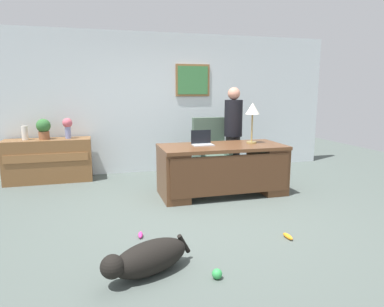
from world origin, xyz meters
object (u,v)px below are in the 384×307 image
(armchair, at_px, (211,152))
(laptop, at_px, (202,141))
(dog_toy_bone, at_px, (140,235))
(vase_with_flowers, at_px, (68,126))
(potted_plant, at_px, (44,128))
(dog_toy_ball, at_px, (217,274))
(dog_toy_plush, at_px, (288,236))
(person_standing, at_px, (233,133))
(vase_empty, at_px, (25,133))
(desk, at_px, (222,168))
(desk_lamp, at_px, (252,111))
(credenza, at_px, (49,160))
(dog_lying, at_px, (147,258))

(armchair, relative_size, laptop, 3.49)
(dog_toy_bone, bearing_deg, vase_with_flowers, 107.92)
(potted_plant, xyz_separation_m, dog_toy_ball, (1.84, -3.86, -0.92))
(dog_toy_bone, bearing_deg, armchair, 54.82)
(vase_with_flowers, bearing_deg, dog_toy_plush, -53.09)
(person_standing, relative_size, vase_with_flowers, 4.57)
(vase_with_flowers, relative_size, vase_empty, 1.50)
(vase_empty, relative_size, dog_toy_bone, 1.65)
(desk, xyz_separation_m, desk_lamp, (0.53, 0.11, 0.86))
(person_standing, bearing_deg, credenza, 167.17)
(armchair, distance_m, vase_with_flowers, 2.60)
(vase_empty, height_order, dog_toy_bone, vase_empty)
(credenza, bearing_deg, desk_lamp, -24.07)
(desk_lamp, distance_m, potted_plant, 3.60)
(dog_toy_ball, bearing_deg, vase_empty, 119.11)
(armchair, xyz_separation_m, dog_lying, (-1.61, -3.04, -0.34))
(person_standing, relative_size, vase_empty, 6.83)
(credenza, height_order, dog_lying, credenza)
(desk, relative_size, dog_toy_bone, 13.02)
(dog_toy_ball, bearing_deg, person_standing, 65.74)
(vase_with_flowers, bearing_deg, armchair, -13.19)
(vase_with_flowers, relative_size, dog_toy_ball, 4.04)
(desk, bearing_deg, dog_lying, -125.44)
(potted_plant, height_order, dog_toy_plush, potted_plant)
(laptop, distance_m, vase_empty, 3.10)
(dog_toy_plush, bearing_deg, vase_empty, 133.97)
(dog_toy_ball, relative_size, dog_toy_plush, 0.54)
(credenza, relative_size, laptop, 4.57)
(person_standing, relative_size, dog_lying, 1.94)
(potted_plant, bearing_deg, vase_with_flowers, 0.00)
(dog_toy_ball, bearing_deg, armchair, 72.30)
(person_standing, xyz_separation_m, dog_toy_bone, (-1.94, -2.09, -0.83))
(desk, relative_size, desk_lamp, 2.99)
(person_standing, xyz_separation_m, desk_lamp, (0.03, -0.71, 0.43))
(dog_toy_ball, bearing_deg, laptop, 75.89)
(laptop, bearing_deg, dog_lying, -118.13)
(desk, bearing_deg, vase_empty, 153.05)
(desk, bearing_deg, credenza, 150.16)
(vase_with_flowers, bearing_deg, potted_plant, 180.00)
(desk, bearing_deg, laptop, 153.99)
(vase_empty, height_order, dog_toy_ball, vase_empty)
(vase_with_flowers, bearing_deg, laptop, -34.41)
(desk, bearing_deg, dog_toy_plush, -85.97)
(desk_lamp, xyz_separation_m, vase_with_flowers, (-2.88, 1.45, -0.29))
(desk, relative_size, dog_toy_ball, 21.33)
(armchair, xyz_separation_m, dog_toy_ball, (-1.04, -3.27, -0.45))
(potted_plant, bearing_deg, person_standing, -12.69)
(dog_lying, height_order, dog_toy_ball, dog_lying)
(vase_with_flowers, height_order, dog_toy_bone, vase_with_flowers)
(vase_with_flowers, relative_size, dog_toy_plush, 2.20)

